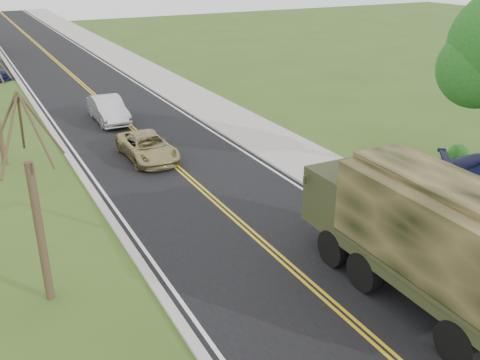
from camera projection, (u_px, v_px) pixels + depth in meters
road at (74, 77)px, 42.84m from camera, size 8.00×120.00×0.01m
curb_right at (125, 72)px, 44.61m from camera, size 0.30×120.00×0.12m
sidewalk_right at (145, 70)px, 45.36m from camera, size 3.20×120.00×0.10m
curb_left at (19, 82)px, 41.04m from camera, size 0.30×120.00×0.10m
bare_tree_a at (37, 217)px, 14.40m from camera, size 1.93×2.26×6.08m
military_truck at (423, 228)px, 14.72m from camera, size 2.84×7.76×3.84m
suv_champagne at (147, 147)px, 25.62m from camera, size 2.10×4.44×1.23m
sedan_silver at (108, 110)px, 31.25m from camera, size 1.61×4.48×1.47m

